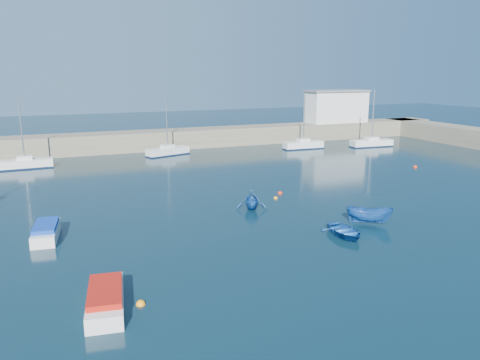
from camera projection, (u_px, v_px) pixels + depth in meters
name	position (u px, v px, depth m)	size (l,w,h in m)	color
ground	(346.00, 272.00, 25.73)	(220.00, 220.00, 0.00)	#0A222F
back_wall	(158.00, 140.00, 66.82)	(96.00, 4.50, 2.60)	#706955
right_arm	(466.00, 136.00, 70.67)	(4.50, 32.00, 2.60)	#706955
harbor_office	(336.00, 107.00, 77.18)	(10.00, 4.00, 5.00)	silver
sailboat_5	(25.00, 163.00, 53.35)	(5.95, 1.86, 7.83)	silver
sailboat_6	(168.00, 151.00, 61.85)	(6.07, 3.38, 7.73)	silver
sailboat_7	(303.00, 145.00, 67.06)	(5.89, 1.83, 7.77)	silver
sailboat_8	(371.00, 143.00, 69.05)	(6.51, 2.29, 8.37)	silver
motorboat_0	(106.00, 299.00, 21.73)	(2.26, 4.77, 1.03)	silver
motorboat_1	(46.00, 231.00, 30.93)	(1.98, 4.34, 1.03)	silver
dinghy_center	(345.00, 231.00, 31.36)	(2.44, 3.41, 0.71)	#164A98
dinghy_left	(252.00, 199.00, 37.62)	(2.48, 2.88, 1.52)	#164A98
dinghy_right	(369.00, 215.00, 33.89)	(1.24, 3.31, 1.28)	#164A98
buoy_0	(141.00, 305.00, 22.18)	(0.46, 0.46, 0.46)	orange
buoy_1	(280.00, 194.00, 42.43)	(0.47, 0.47, 0.47)	red
buoy_3	(276.00, 198.00, 40.79)	(0.37, 0.37, 0.37)	orange
buoy_4	(415.00, 167.00, 54.12)	(0.50, 0.50, 0.50)	red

